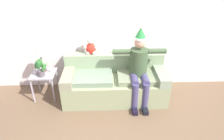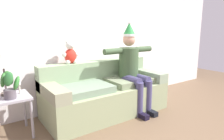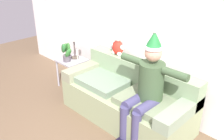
# 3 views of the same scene
# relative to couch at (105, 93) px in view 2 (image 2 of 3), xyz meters

# --- Properties ---
(ground_plane) EXTENTS (10.00, 10.00, 0.00)m
(ground_plane) POSITION_rel_couch_xyz_m (0.00, -1.02, -0.35)
(ground_plane) COLOR brown
(back_wall) EXTENTS (7.00, 0.10, 2.70)m
(back_wall) POSITION_rel_couch_xyz_m (0.00, 0.53, 1.00)
(back_wall) COLOR silver
(back_wall) RESTS_ON ground_plane
(couch) EXTENTS (2.05, 0.89, 0.86)m
(couch) POSITION_rel_couch_xyz_m (0.00, 0.00, 0.00)
(couch) COLOR gray
(couch) RESTS_ON ground_plane
(person_seated) EXTENTS (1.02, 0.77, 1.55)m
(person_seated) POSITION_rel_couch_xyz_m (0.46, -0.16, 0.45)
(person_seated) COLOR #3A5133
(person_seated) RESTS_ON ground_plane
(teddy_bear) EXTENTS (0.29, 0.17, 0.38)m
(teddy_bear) POSITION_rel_couch_xyz_m (-0.48, 0.27, 0.69)
(teddy_bear) COLOR red
(teddy_bear) RESTS_ON couch
(side_table) EXTENTS (0.47, 0.47, 0.56)m
(side_table) POSITION_rel_couch_xyz_m (-1.44, 0.04, 0.12)
(side_table) COLOR #9E9AA4
(side_table) RESTS_ON ground_plane
(table_lamp) EXTENTS (0.24, 0.24, 0.55)m
(table_lamp) POSITION_rel_couch_xyz_m (-1.47, 0.13, 0.65)
(table_lamp) COLOR brown
(table_lamp) RESTS_ON side_table
(potted_plant) EXTENTS (0.26, 0.19, 0.36)m
(potted_plant) POSITION_rel_couch_xyz_m (-1.44, -0.07, 0.39)
(potted_plant) COLOR #554D54
(potted_plant) RESTS_ON side_table
(candle_short) EXTENTS (0.04, 0.04, 0.23)m
(candle_short) POSITION_rel_couch_xyz_m (-1.31, 0.08, 0.36)
(candle_short) COLOR beige
(candle_short) RESTS_ON side_table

